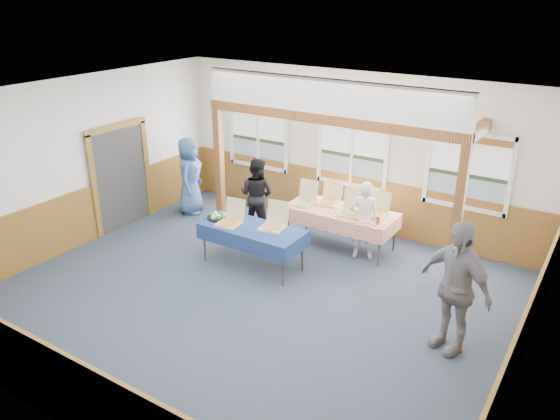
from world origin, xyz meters
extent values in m
plane|color=#2B3846|center=(0.00, 0.00, 0.00)|extent=(8.00, 8.00, 0.00)
plane|color=white|center=(0.00, 0.00, 3.20)|extent=(8.00, 8.00, 0.00)
plane|color=silver|center=(0.00, 3.50, 1.60)|extent=(8.00, 0.00, 8.00)
plane|color=silver|center=(0.00, -3.50, 1.60)|extent=(8.00, 0.00, 8.00)
plane|color=silver|center=(-4.00, 0.00, 1.60)|extent=(0.00, 8.00, 8.00)
plane|color=silver|center=(4.00, 0.00, 1.60)|extent=(0.00, 8.00, 8.00)
cube|color=brown|center=(0.00, 3.48, 0.55)|extent=(7.98, 0.05, 1.10)
cube|color=brown|center=(0.00, -3.48, 0.55)|extent=(7.98, 0.05, 1.10)
cube|color=brown|center=(-3.98, 0.00, 0.55)|extent=(0.05, 6.98, 1.10)
cube|color=brown|center=(3.98, 0.00, 0.55)|extent=(0.05, 6.98, 1.10)
cube|color=#343434|center=(-3.96, 0.90, 1.05)|extent=(0.06, 1.30, 2.10)
cube|color=white|center=(-2.30, 3.44, 0.91)|extent=(1.52, 0.05, 0.08)
cube|color=white|center=(-2.30, 3.44, 2.29)|extent=(1.52, 0.05, 0.08)
cube|color=white|center=(-3.04, 3.44, 1.60)|extent=(0.08, 0.05, 1.46)
cube|color=white|center=(-1.56, 3.44, 1.60)|extent=(0.08, 0.05, 1.46)
cube|color=white|center=(-2.30, 3.44, 1.60)|extent=(0.05, 0.05, 1.30)
cube|color=gray|center=(-2.30, 3.48, 1.21)|extent=(1.40, 0.02, 0.52)
cube|color=#253C1E|center=(-2.30, 3.48, 1.51)|extent=(1.40, 0.02, 0.08)
cube|color=silver|center=(-2.30, 3.48, 1.90)|extent=(1.40, 0.02, 0.70)
cube|color=brown|center=(-2.30, 3.42, 2.19)|extent=(1.40, 0.07, 0.10)
cube|color=white|center=(0.00, 3.44, 0.91)|extent=(1.52, 0.05, 0.08)
cube|color=white|center=(0.00, 3.44, 2.29)|extent=(1.52, 0.05, 0.08)
cube|color=white|center=(-0.74, 3.44, 1.60)|extent=(0.08, 0.05, 1.46)
cube|color=white|center=(0.74, 3.44, 1.60)|extent=(0.08, 0.05, 1.46)
cube|color=white|center=(0.00, 3.44, 1.60)|extent=(0.05, 0.05, 1.30)
cube|color=gray|center=(0.00, 3.48, 1.21)|extent=(1.40, 0.02, 0.52)
cube|color=#253C1E|center=(0.00, 3.48, 1.51)|extent=(1.40, 0.02, 0.08)
cube|color=silver|center=(0.00, 3.48, 1.90)|extent=(1.40, 0.02, 0.70)
cube|color=brown|center=(0.00, 3.42, 2.19)|extent=(1.40, 0.07, 0.10)
cube|color=white|center=(2.30, 3.44, 0.91)|extent=(1.52, 0.05, 0.08)
cube|color=white|center=(2.30, 3.44, 2.29)|extent=(1.52, 0.05, 0.08)
cube|color=white|center=(1.56, 3.44, 1.60)|extent=(0.08, 0.05, 1.46)
cube|color=white|center=(3.04, 3.44, 1.60)|extent=(0.08, 0.05, 1.46)
cube|color=white|center=(2.30, 3.44, 1.60)|extent=(0.05, 0.05, 1.30)
cube|color=gray|center=(2.30, 3.48, 1.21)|extent=(1.40, 0.02, 0.52)
cube|color=#253C1E|center=(2.30, 3.48, 1.51)|extent=(1.40, 0.02, 0.08)
cube|color=silver|center=(2.30, 3.48, 1.90)|extent=(1.40, 0.02, 0.70)
cube|color=brown|center=(2.30, 3.42, 2.19)|extent=(1.40, 0.07, 0.10)
cube|color=#582E13|center=(-2.50, 2.30, 1.20)|extent=(0.15, 0.15, 2.40)
cube|color=#582E13|center=(2.50, 2.30, 1.20)|extent=(0.15, 0.15, 2.40)
cube|color=#582E13|center=(0.00, 2.30, 2.49)|extent=(5.15, 0.18, 0.18)
cylinder|color=#343434|center=(-1.49, 0.55, 0.36)|extent=(0.04, 0.04, 0.73)
cylinder|color=#343434|center=(-1.49, 1.19, 0.36)|extent=(0.04, 0.04, 0.73)
cylinder|color=#343434|center=(0.20, 0.55, 0.36)|extent=(0.04, 0.04, 0.73)
cylinder|color=#343434|center=(0.20, 1.19, 0.36)|extent=(0.04, 0.04, 0.73)
cube|color=#343434|center=(-0.65, 0.87, 0.73)|extent=(1.95, 1.19, 0.03)
cube|color=navy|center=(-0.65, 0.87, 0.75)|extent=(2.02, 1.27, 0.01)
cube|color=navy|center=(-0.65, 0.46, 0.61)|extent=(1.81, 0.49, 0.28)
cube|color=navy|center=(-0.65, 1.28, 0.61)|extent=(1.81, 0.49, 0.28)
cylinder|color=#343434|center=(-0.64, 2.07, 0.36)|extent=(0.04, 0.04, 0.73)
cylinder|color=#343434|center=(-0.64, 2.80, 0.36)|extent=(0.04, 0.04, 0.73)
cylinder|color=#343434|center=(1.27, 2.07, 0.36)|extent=(0.04, 0.04, 0.73)
cylinder|color=#343434|center=(1.27, 2.80, 0.36)|extent=(0.04, 0.04, 0.73)
cube|color=#343434|center=(0.31, 2.43, 0.73)|extent=(2.08, 0.97, 0.03)
cube|color=red|center=(0.31, 2.43, 0.75)|extent=(2.14, 1.03, 0.01)
cube|color=red|center=(0.31, 1.98, 0.61)|extent=(2.09, 0.13, 0.28)
cube|color=red|center=(0.31, 2.89, 0.61)|extent=(2.09, 0.13, 0.28)
cube|color=beige|center=(-1.05, 0.72, 0.78)|extent=(0.42, 0.42, 0.04)
cylinder|color=gold|center=(-1.05, 0.72, 0.81)|extent=(0.36, 0.36, 0.01)
cube|color=beige|center=(-1.07, 0.95, 0.99)|extent=(0.39, 0.12, 0.38)
cube|color=beige|center=(-0.30, 0.99, 0.78)|extent=(0.46, 0.46, 0.05)
cylinder|color=tan|center=(-0.30, 0.99, 0.81)|extent=(0.40, 0.40, 0.01)
cube|color=beige|center=(-0.34, 1.23, 1.00)|extent=(0.41, 0.16, 0.40)
cube|color=beige|center=(-0.44, 2.29, 0.78)|extent=(0.42, 0.42, 0.04)
cylinder|color=gold|center=(-0.44, 2.29, 0.81)|extent=(0.36, 0.36, 0.01)
cube|color=beige|center=(-0.46, 2.53, 0.99)|extent=(0.39, 0.12, 0.38)
cube|color=beige|center=(-0.04, 2.58, 0.78)|extent=(0.44, 0.44, 0.04)
cylinder|color=gold|center=(-0.04, 2.58, 0.81)|extent=(0.38, 0.38, 0.01)
cube|color=beige|center=(-0.07, 2.81, 0.99)|extent=(0.39, 0.15, 0.38)
cube|color=beige|center=(0.56, 2.31, 0.78)|extent=(0.46, 0.46, 0.04)
cylinder|color=gold|center=(0.56, 2.31, 0.81)|extent=(0.40, 0.40, 0.01)
cube|color=beige|center=(0.52, 2.55, 0.99)|extent=(0.40, 0.16, 0.39)
cube|color=beige|center=(0.96, 2.53, 0.78)|extent=(0.38, 0.38, 0.04)
cylinder|color=tan|center=(0.96, 2.53, 0.81)|extent=(0.33, 0.33, 0.01)
cube|color=beige|center=(0.97, 2.76, 0.98)|extent=(0.37, 0.10, 0.37)
cylinder|color=black|center=(-1.40, 0.87, 0.77)|extent=(0.42, 0.42, 0.03)
cylinder|color=silver|center=(-1.40, 0.87, 0.80)|extent=(0.09, 0.09, 0.04)
sphere|color=#2D762D|center=(-1.28, 0.87, 0.80)|extent=(0.09, 0.09, 0.09)
sphere|color=beige|center=(-1.32, 0.96, 0.80)|extent=(0.09, 0.09, 0.09)
sphere|color=#2D762D|center=(-1.42, 0.98, 0.80)|extent=(0.09, 0.09, 0.09)
sphere|color=beige|center=(-1.50, 0.92, 0.80)|extent=(0.09, 0.09, 0.09)
sphere|color=#2D762D|center=(-1.50, 0.82, 0.80)|extent=(0.09, 0.09, 0.09)
sphere|color=beige|center=(-1.42, 0.76, 0.80)|extent=(0.09, 0.09, 0.09)
sphere|color=#2D762D|center=(-1.32, 0.78, 0.80)|extent=(0.09, 0.09, 0.09)
cylinder|color=brown|center=(1.16, 2.18, 0.83)|extent=(0.07, 0.07, 0.15)
imported|color=silver|center=(0.87, 2.23, 0.75)|extent=(0.64, 0.55, 1.50)
imported|color=black|center=(-1.48, 2.20, 0.77)|extent=(0.81, 0.66, 1.54)
imported|color=#3C5E97|center=(-3.27, 2.20, 0.86)|extent=(0.85, 0.99, 1.71)
imported|color=gray|center=(3.04, 0.38, 0.96)|extent=(1.21, 0.88, 1.91)
camera|label=1|loc=(4.51, -6.22, 4.68)|focal=35.00mm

